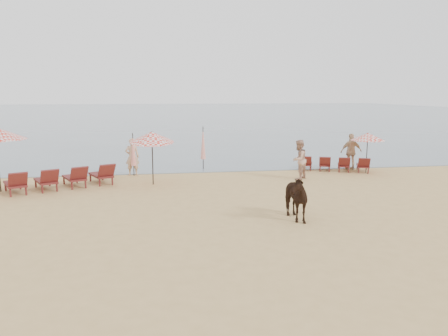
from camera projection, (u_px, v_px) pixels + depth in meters
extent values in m
plane|color=tan|center=(250.00, 232.00, 13.07)|extent=(120.00, 120.00, 0.00)
cube|color=#51606B|center=(168.00, 113.00, 90.94)|extent=(160.00, 140.00, 0.06)
cube|color=maroon|center=(15.00, 184.00, 18.11)|extent=(1.29, 1.69, 0.09)
cube|color=maroon|center=(18.00, 180.00, 17.38)|extent=(0.86, 0.76, 0.67)
cube|color=maroon|center=(46.00, 181.00, 18.77)|extent=(1.29, 1.69, 0.09)
cube|color=maroon|center=(50.00, 177.00, 18.04)|extent=(0.86, 0.76, 0.67)
cube|color=maroon|center=(74.00, 178.00, 19.43)|extent=(1.29, 1.69, 0.09)
cube|color=maroon|center=(79.00, 174.00, 18.70)|extent=(0.86, 0.76, 0.67)
cube|color=maroon|center=(101.00, 175.00, 20.09)|extent=(1.29, 1.69, 0.09)
cube|color=maroon|center=(107.00, 171.00, 19.36)|extent=(0.86, 0.76, 0.67)
cube|color=maroon|center=(306.00, 164.00, 23.72)|extent=(1.00, 1.38, 0.07)
cube|color=maroon|center=(306.00, 161.00, 23.04)|extent=(0.69, 0.60, 0.55)
cube|color=maroon|center=(325.00, 164.00, 23.51)|extent=(1.00, 1.38, 0.07)
cube|color=maroon|center=(325.00, 162.00, 22.82)|extent=(0.69, 0.60, 0.55)
cube|color=maroon|center=(344.00, 165.00, 23.29)|extent=(1.00, 1.38, 0.07)
cube|color=maroon|center=(344.00, 162.00, 22.60)|extent=(0.69, 0.60, 0.55)
cube|color=maroon|center=(363.00, 166.00, 23.07)|extent=(1.00, 1.38, 0.07)
cube|color=maroon|center=(364.00, 163.00, 22.39)|extent=(0.69, 0.60, 0.55)
cylinder|color=black|center=(153.00, 160.00, 19.70)|extent=(0.05, 0.05, 2.22)
cone|color=red|center=(152.00, 137.00, 19.52)|extent=(1.96, 2.00, 0.67)
sphere|color=black|center=(152.00, 132.00, 19.48)|extent=(0.08, 0.08, 0.08)
cylinder|color=black|center=(367.00, 154.00, 22.62)|extent=(0.04, 0.04, 1.93)
cone|color=red|center=(368.00, 137.00, 22.46)|extent=(1.72, 1.72, 0.39)
sphere|color=black|center=(368.00, 133.00, 22.43)|extent=(0.07, 0.07, 0.07)
cylinder|color=black|center=(133.00, 155.00, 21.74)|extent=(0.05, 0.05, 2.16)
cone|color=red|center=(133.00, 149.00, 21.70)|extent=(0.26, 0.26, 1.62)
cylinder|color=black|center=(203.00, 148.00, 23.60)|extent=(0.05, 0.05, 2.33)
cone|color=red|center=(203.00, 143.00, 23.55)|extent=(0.28, 0.28, 1.75)
imported|color=black|center=(292.00, 197.00, 14.29)|extent=(0.98, 1.87, 1.52)
imported|color=tan|center=(132.00, 157.00, 21.94)|extent=(0.72, 0.50, 1.88)
imported|color=tan|center=(299.00, 160.00, 20.94)|extent=(1.17, 1.16, 1.91)
imported|color=tan|center=(351.00, 152.00, 23.52)|extent=(1.18, 0.56, 1.96)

